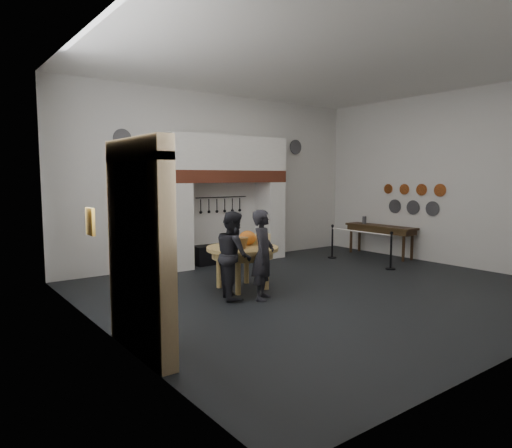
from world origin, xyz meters
TOP-DOWN VIEW (x-y plane):
  - floor at (0.00, 0.00)m, footprint 9.00×8.00m
  - ceiling at (0.00, 0.00)m, footprint 9.00×8.00m
  - wall_back at (0.00, 4.00)m, footprint 9.00×0.02m
  - wall_left at (-4.50, 0.00)m, footprint 0.02×8.00m
  - wall_right at (4.50, 0.00)m, footprint 0.02×8.00m
  - chimney_pier_left at (-1.48, 3.65)m, footprint 0.55×0.70m
  - chimney_pier_right at (1.48, 3.65)m, footprint 0.55×0.70m
  - hearth_brick_band at (0.00, 3.65)m, footprint 3.50×0.72m
  - chimney_hood at (0.00, 3.65)m, footprint 3.50×0.70m
  - iron_range at (0.00, 3.72)m, footprint 1.90×0.45m
  - utensil_rail at (0.00, 3.92)m, footprint 1.60×0.02m
  - door_recess at (-4.47, -1.00)m, footprint 0.04×1.10m
  - door_jamb_near at (-4.38, -1.70)m, footprint 0.22×0.30m
  - door_jamb_far at (-4.38, -0.30)m, footprint 0.22×0.30m
  - door_lintel at (-4.38, -1.00)m, footprint 0.22×1.70m
  - wall_plaque at (-4.45, 0.80)m, footprint 0.05×0.34m
  - work_table at (-1.34, 1.03)m, footprint 1.79×1.79m
  - pumpkin at (-1.14, 1.13)m, footprint 0.36×0.36m
  - cheese_block_big at (-0.84, 0.98)m, footprint 0.22×0.22m
  - cheese_block_small at (-0.86, 1.28)m, footprint 0.18×0.18m
  - wicker_basket at (-1.49, 0.88)m, footprint 0.39×0.39m
  - bread_loaf at (-1.44, 1.38)m, footprint 0.31×0.18m
  - visitor_near at (-1.49, 0.14)m, footprint 0.74×0.71m
  - visitor_far at (-1.89, 0.54)m, footprint 0.87×0.98m
  - side_table at (4.10, 1.81)m, footprint 0.55×2.20m
  - pewter_jug at (4.10, 2.41)m, footprint 0.12×0.12m
  - copper_pan_a at (4.46, 0.20)m, footprint 0.03×0.34m
  - copper_pan_b at (4.46, 0.75)m, footprint 0.03×0.32m
  - copper_pan_c at (4.46, 1.30)m, footprint 0.03×0.30m
  - copper_pan_d at (4.46, 1.85)m, footprint 0.03×0.28m
  - pewter_plate_left at (4.46, 0.40)m, footprint 0.03×0.40m
  - pewter_plate_mid at (4.46, 1.00)m, footprint 0.03×0.40m
  - pewter_plate_right at (4.46, 1.60)m, footprint 0.03×0.40m
  - pewter_plate_back_left at (-2.70, 3.96)m, footprint 0.44×0.03m
  - pewter_plate_back_right at (2.70, 3.96)m, footprint 0.44×0.03m
  - barrier_post_near at (2.75, 0.42)m, footprint 0.05×0.05m
  - barrier_post_far at (2.75, 2.42)m, footprint 0.05×0.05m
  - barrier_rope at (2.75, 1.42)m, footprint 0.04×2.00m

SIDE VIEW (x-z plane):
  - floor at x=0.00m, z-range -0.01..0.01m
  - iron_range at x=0.00m, z-range 0.00..0.50m
  - barrier_post_near at x=2.75m, z-range 0.00..0.90m
  - barrier_post_far at x=2.75m, z-range 0.00..0.90m
  - visitor_far at x=-1.89m, z-range 0.00..1.67m
  - work_table at x=-1.34m, z-range 0.80..0.88m
  - visitor_near at x=-1.49m, z-range 0.00..1.70m
  - barrier_rope at x=2.75m, z-range 0.83..0.87m
  - side_table at x=4.10m, z-range 0.84..0.90m
  - bread_loaf at x=-1.44m, z-range 0.87..1.01m
  - cheese_block_small at x=-0.86m, z-range 0.88..1.07m
  - wicker_basket at x=-1.49m, z-range 0.88..1.09m
  - cheese_block_big at x=-0.84m, z-range 0.88..1.11m
  - pewter_jug at x=4.10m, z-range 0.90..1.12m
  - pumpkin at x=-1.14m, z-range 0.88..1.18m
  - chimney_pier_left at x=-1.48m, z-range 0.00..2.15m
  - chimney_pier_right at x=1.48m, z-range 0.00..2.15m
  - door_recess at x=-4.47m, z-range 0.00..2.50m
  - door_jamb_near at x=-4.38m, z-range 0.00..2.60m
  - door_jamb_far at x=-4.38m, z-range 0.00..2.60m
  - pewter_plate_left at x=4.46m, z-range 1.25..1.65m
  - pewter_plate_mid at x=4.46m, z-range 1.25..1.65m
  - pewter_plate_right at x=4.46m, z-range 1.25..1.65m
  - wall_plaque at x=-4.45m, z-range 1.38..1.82m
  - utensil_rail at x=0.00m, z-range 1.74..1.76m
  - copper_pan_b at x=4.46m, z-range 1.79..2.11m
  - copper_pan_d at x=4.46m, z-range 1.81..2.09m
  - copper_pan_a at x=4.46m, z-range 1.78..2.12m
  - copper_pan_c at x=4.46m, z-range 1.80..2.10m
  - wall_back at x=0.00m, z-range 0.00..4.50m
  - wall_left at x=-4.50m, z-range 0.00..4.50m
  - wall_right at x=4.50m, z-range 0.00..4.50m
  - hearth_brick_band at x=0.00m, z-range 2.15..2.47m
  - door_lintel at x=-4.38m, z-range 2.50..2.80m
  - chimney_hood at x=0.00m, z-range 2.47..3.37m
  - pewter_plate_back_left at x=-2.70m, z-range 2.98..3.42m
  - pewter_plate_back_right at x=2.70m, z-range 2.98..3.42m
  - ceiling at x=0.00m, z-range 4.49..4.51m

